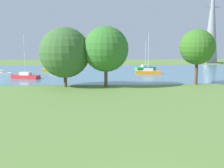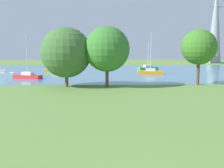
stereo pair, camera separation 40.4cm
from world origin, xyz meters
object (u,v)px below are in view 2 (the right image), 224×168
(sailboat_red, at_px, (28,76))
(electricity_pylon, at_px, (215,22))
(sailboat_green, at_px, (148,68))
(tree_west_far, at_px, (66,53))
(tree_west_near, at_px, (107,49))
(sailboat_white, at_px, (0,74))
(sailboat_yellow, at_px, (56,69))
(sailboat_orange, at_px, (150,72))
(tree_east_near, at_px, (199,47))

(sailboat_red, relative_size, electricity_pylon, 0.29)
(sailboat_green, bearing_deg, sailboat_red, -144.36)
(tree_west_far, xyz_separation_m, electricity_pylon, (40.78, 51.18, 8.30))
(sailboat_green, relative_size, tree_west_near, 0.79)
(sailboat_white, height_order, sailboat_red, sailboat_red)
(sailboat_white, distance_m, electricity_pylon, 67.38)
(sailboat_green, bearing_deg, sailboat_white, -156.62)
(sailboat_yellow, relative_size, sailboat_orange, 0.93)
(sailboat_red, relative_size, tree_west_near, 0.91)
(sailboat_red, distance_m, tree_west_near, 17.33)
(tree_west_far, distance_m, electricity_pylon, 65.96)
(tree_west_far, bearing_deg, tree_east_near, 4.28)
(sailboat_red, xyz_separation_m, electricity_pylon, (48.58, 41.53, 12.46))
(electricity_pylon, bearing_deg, sailboat_yellow, -148.33)
(sailboat_yellow, relative_size, tree_west_near, 0.92)
(sailboat_red, height_order, sailboat_green, sailboat_red)
(sailboat_white, distance_m, tree_east_near, 34.86)
(sailboat_red, relative_size, tree_east_near, 0.94)
(tree_west_near, bearing_deg, tree_west_far, 174.95)
(sailboat_red, bearing_deg, tree_west_near, -37.34)
(sailboat_white, relative_size, tree_west_near, 0.85)
(sailboat_white, height_order, sailboat_green, sailboat_white)
(sailboat_yellow, height_order, tree_west_near, tree_west_near)
(electricity_pylon, bearing_deg, sailboat_green, -135.55)
(sailboat_yellow, distance_m, tree_west_near, 26.04)
(sailboat_red, height_order, tree_west_near, tree_west_near)
(sailboat_white, distance_m, sailboat_yellow, 12.53)
(tree_west_far, distance_m, tree_east_near, 18.55)
(sailboat_green, xyz_separation_m, tree_west_far, (-15.39, -26.27, 4.17))
(tree_west_near, distance_m, electricity_pylon, 63.06)
(sailboat_orange, height_order, tree_east_near, sailboat_orange)
(sailboat_orange, height_order, sailboat_red, sailboat_orange)
(sailboat_orange, distance_m, tree_west_near, 19.66)
(sailboat_orange, bearing_deg, sailboat_green, 83.67)
(tree_west_far, relative_size, electricity_pylon, 0.31)
(tree_west_near, bearing_deg, sailboat_yellow, 114.68)
(sailboat_green, bearing_deg, tree_east_near, -82.91)
(sailboat_green, xyz_separation_m, electricity_pylon, (25.39, 24.91, 12.47))
(sailboat_orange, relative_size, tree_west_near, 0.99)
(tree_east_near, distance_m, electricity_pylon, 55.09)
(sailboat_white, bearing_deg, sailboat_yellow, 46.88)
(sailboat_orange, xyz_separation_m, tree_west_near, (-8.82, -16.96, 4.61))
(sailboat_red, bearing_deg, electricity_pylon, 40.53)
(sailboat_green, distance_m, electricity_pylon, 37.69)
(sailboat_yellow, xyz_separation_m, tree_west_near, (10.70, -23.29, 4.62))
(sailboat_yellow, distance_m, sailboat_red, 13.40)
(sailboat_yellow, bearing_deg, tree_west_near, -65.32)
(tree_west_near, xyz_separation_m, electricity_pylon, (35.30, 51.66, 7.84))
(sailboat_red, bearing_deg, sailboat_yellow, 78.91)
(tree_east_near, bearing_deg, sailboat_red, 162.55)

